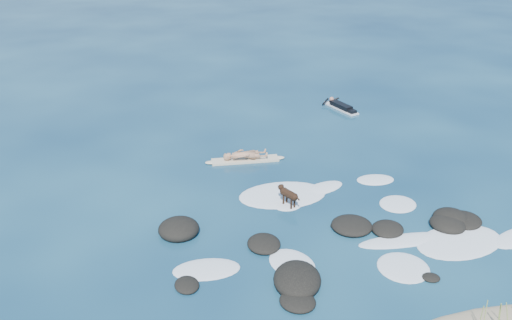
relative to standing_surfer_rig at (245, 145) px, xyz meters
name	(u,v)px	position (x,y,z in m)	size (l,w,h in m)	color
ground	(338,217)	(1.53, -5.87, -0.82)	(160.00, 160.00, 0.00)	#0A2642
reef_rocks	(337,241)	(0.63, -7.46, -0.69)	(12.49, 6.79, 0.65)	black
breaking_foam	(361,225)	(2.03, -6.67, -0.81)	(13.33, 8.27, 0.12)	white
standing_surfer_rig	(245,145)	(0.00, 0.00, 0.00)	(3.62, 1.24, 2.07)	beige
paddling_surfer_rig	(341,106)	(7.39, 4.56, -0.65)	(1.26, 2.75, 0.47)	silver
dog	(288,194)	(0.11, -4.45, -0.28)	(0.57, 1.24, 0.81)	black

